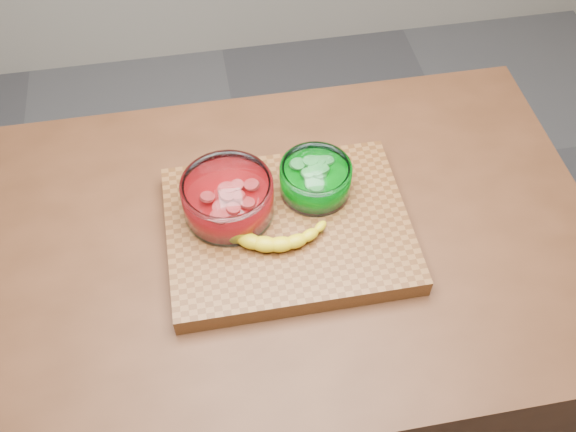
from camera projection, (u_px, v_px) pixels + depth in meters
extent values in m
plane|color=#535357|center=(288.00, 410.00, 1.93)|extent=(3.50, 3.50, 0.00)
cube|color=#4B2916|center=(288.00, 342.00, 1.58)|extent=(1.20, 0.80, 0.90)
cube|color=brown|center=(288.00, 229.00, 1.21)|extent=(0.45, 0.35, 0.04)
cylinder|color=white|center=(228.00, 198.00, 1.18)|extent=(0.17, 0.17, 0.08)
cylinder|color=red|center=(228.00, 202.00, 1.19)|extent=(0.15, 0.15, 0.05)
cylinder|color=#FA4F50|center=(227.00, 191.00, 1.16)|extent=(0.14, 0.14, 0.02)
cylinder|color=white|center=(315.00, 179.00, 1.21)|extent=(0.14, 0.14, 0.06)
cylinder|color=#009A0E|center=(315.00, 182.00, 1.22)|extent=(0.11, 0.11, 0.04)
cylinder|color=#71EE70|center=(316.00, 172.00, 1.20)|extent=(0.11, 0.11, 0.02)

